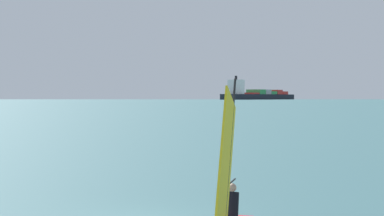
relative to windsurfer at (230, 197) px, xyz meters
The scene contains 3 objects.
windsurfer is the anchor object (origin of this frame).
cargo_ship 882.44m from the windsurfer, 102.47° to the left, with size 88.81×176.42×36.88m.
distant_headland 1404.11m from the windsurfer, 105.69° to the left, with size 1344.08×420.40×25.65m, color #756B56.
Camera 1 is at (6.01, -12.71, 3.45)m, focal length 50.86 mm.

